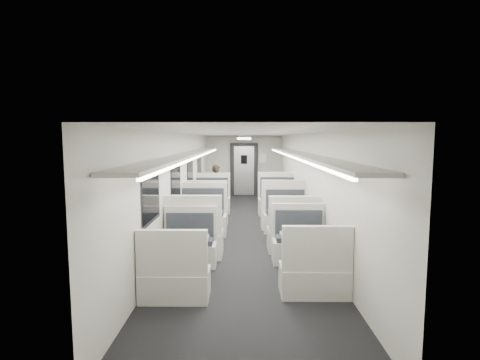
{
  "coord_description": "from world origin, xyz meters",
  "views": [
    {
      "loc": [
        -0.04,
        -9.03,
        2.27
      ],
      "look_at": [
        -0.12,
        1.37,
        1.12
      ],
      "focal_mm": 28.0,
      "sensor_mm": 36.0,
      "label": 1
    }
  ],
  "objects_px": {
    "booth_right_d": "(306,255)",
    "booth_right_a": "(274,196)",
    "vestibule_door": "(244,170)",
    "booth_left_d": "(183,259)",
    "booth_right_c": "(289,223)",
    "booth_right_b": "(280,206)",
    "booth_left_c": "(198,225)",
    "passenger": "(217,187)",
    "booth_left_b": "(210,204)",
    "exit_sign": "(244,139)",
    "booth_left_a": "(215,196)"
  },
  "relations": [
    {
      "from": "booth_left_a",
      "to": "passenger",
      "type": "xyz_separation_m",
      "value": [
        0.11,
        -0.46,
        0.37
      ]
    },
    {
      "from": "booth_left_c",
      "to": "booth_right_a",
      "type": "height_order",
      "value": "booth_left_c"
    },
    {
      "from": "passenger",
      "to": "exit_sign",
      "type": "distance_m",
      "value": 3.03
    },
    {
      "from": "booth_left_b",
      "to": "exit_sign",
      "type": "bearing_deg",
      "value": 75.61
    },
    {
      "from": "booth_left_b",
      "to": "exit_sign",
      "type": "xyz_separation_m",
      "value": [
        1.0,
        3.9,
        1.88
      ]
    },
    {
      "from": "booth_right_a",
      "to": "vestibule_door",
      "type": "height_order",
      "value": "vestibule_door"
    },
    {
      "from": "booth_right_b",
      "to": "vestibule_door",
      "type": "distance_m",
      "value": 4.84
    },
    {
      "from": "vestibule_door",
      "to": "booth_right_b",
      "type": "bearing_deg",
      "value": -77.98
    },
    {
      "from": "booth_left_c",
      "to": "booth_right_b",
      "type": "relative_size",
      "value": 0.98
    },
    {
      "from": "booth_left_d",
      "to": "booth_right_d",
      "type": "relative_size",
      "value": 0.98
    },
    {
      "from": "booth_left_c",
      "to": "passenger",
      "type": "relative_size",
      "value": 1.59
    },
    {
      "from": "booth_left_d",
      "to": "booth_right_a",
      "type": "xyz_separation_m",
      "value": [
        2.0,
        6.56,
        0.01
      ]
    },
    {
      "from": "booth_right_a",
      "to": "booth_left_a",
      "type": "bearing_deg",
      "value": 177.21
    },
    {
      "from": "booth_right_d",
      "to": "booth_right_a",
      "type": "bearing_deg",
      "value": 90.0
    },
    {
      "from": "booth_right_b",
      "to": "passenger",
      "type": "xyz_separation_m",
      "value": [
        -1.89,
        1.76,
        0.3
      ]
    },
    {
      "from": "booth_right_b",
      "to": "vestibule_door",
      "type": "bearing_deg",
      "value": 102.02
    },
    {
      "from": "vestibule_door",
      "to": "passenger",
      "type": "bearing_deg",
      "value": -106.92
    },
    {
      "from": "booth_right_c",
      "to": "booth_left_a",
      "type": "bearing_deg",
      "value": 115.11
    },
    {
      "from": "booth_right_b",
      "to": "passenger",
      "type": "relative_size",
      "value": 1.62
    },
    {
      "from": "booth_left_a",
      "to": "booth_right_a",
      "type": "height_order",
      "value": "booth_right_a"
    },
    {
      "from": "passenger",
      "to": "booth_right_d",
      "type": "bearing_deg",
      "value": -90.48
    },
    {
      "from": "booth_right_d",
      "to": "passenger",
      "type": "relative_size",
      "value": 1.38
    },
    {
      "from": "booth_right_c",
      "to": "booth_left_c",
      "type": "bearing_deg",
      "value": -170.53
    },
    {
      "from": "booth_right_c",
      "to": "booth_right_d",
      "type": "xyz_separation_m",
      "value": [
        0.0,
        -2.21,
        -0.03
      ]
    },
    {
      "from": "booth_right_a",
      "to": "booth_right_b",
      "type": "relative_size",
      "value": 0.85
    },
    {
      "from": "booth_left_c",
      "to": "vestibule_door",
      "type": "relative_size",
      "value": 1.09
    },
    {
      "from": "booth_right_c",
      "to": "passenger",
      "type": "distance_m",
      "value": 4.26
    },
    {
      "from": "booth_right_b",
      "to": "exit_sign",
      "type": "height_order",
      "value": "exit_sign"
    },
    {
      "from": "vestibule_door",
      "to": "exit_sign",
      "type": "distance_m",
      "value": 1.33
    },
    {
      "from": "booth_left_c",
      "to": "exit_sign",
      "type": "xyz_separation_m",
      "value": [
        1.0,
        6.59,
        1.87
      ]
    },
    {
      "from": "booth_left_c",
      "to": "booth_right_d",
      "type": "height_order",
      "value": "booth_left_c"
    },
    {
      "from": "booth_left_d",
      "to": "booth_right_b",
      "type": "distance_m",
      "value": 4.87
    },
    {
      "from": "booth_right_a",
      "to": "vestibule_door",
      "type": "xyz_separation_m",
      "value": [
        -1.0,
        2.57,
        0.68
      ]
    },
    {
      "from": "booth_right_c",
      "to": "vestibule_door",
      "type": "height_order",
      "value": "vestibule_door"
    },
    {
      "from": "booth_left_a",
      "to": "booth_right_b",
      "type": "height_order",
      "value": "booth_right_b"
    },
    {
      "from": "booth_right_c",
      "to": "passenger",
      "type": "xyz_separation_m",
      "value": [
        -1.89,
        3.81,
        0.34
      ]
    },
    {
      "from": "vestibule_door",
      "to": "booth_left_d",
      "type": "bearing_deg",
      "value": -96.25
    },
    {
      "from": "booth_left_b",
      "to": "exit_sign",
      "type": "distance_m",
      "value": 4.44
    },
    {
      "from": "passenger",
      "to": "booth_right_a",
      "type": "bearing_deg",
      "value": -7.08
    },
    {
      "from": "booth_left_d",
      "to": "booth_left_b",
      "type": "bearing_deg",
      "value": 90.0
    },
    {
      "from": "booth_right_c",
      "to": "booth_right_d",
      "type": "relative_size",
      "value": 1.09
    },
    {
      "from": "booth_left_b",
      "to": "booth_right_d",
      "type": "height_order",
      "value": "booth_left_b"
    },
    {
      "from": "booth_left_b",
      "to": "booth_right_c",
      "type": "height_order",
      "value": "booth_left_b"
    },
    {
      "from": "booth_left_b",
      "to": "booth_left_d",
      "type": "height_order",
      "value": "booth_left_b"
    },
    {
      "from": "booth_right_d",
      "to": "exit_sign",
      "type": "distance_m",
      "value": 8.74
    },
    {
      "from": "booth_left_a",
      "to": "exit_sign",
      "type": "relative_size",
      "value": 3.19
    },
    {
      "from": "booth_right_b",
      "to": "booth_right_d",
      "type": "relative_size",
      "value": 1.18
    },
    {
      "from": "booth_left_a",
      "to": "passenger",
      "type": "relative_size",
      "value": 1.37
    },
    {
      "from": "booth_right_d",
      "to": "vestibule_door",
      "type": "xyz_separation_m",
      "value": [
        -1.0,
        8.95,
        0.68
      ]
    },
    {
      "from": "booth_left_a",
      "to": "exit_sign",
      "type": "height_order",
      "value": "exit_sign"
    }
  ]
}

